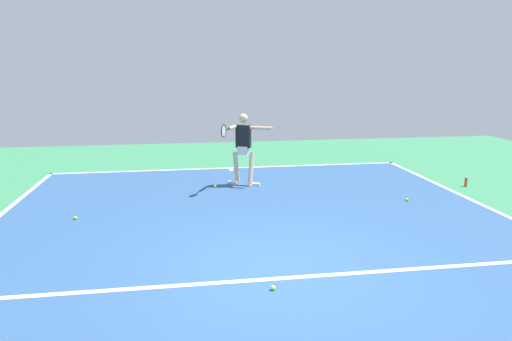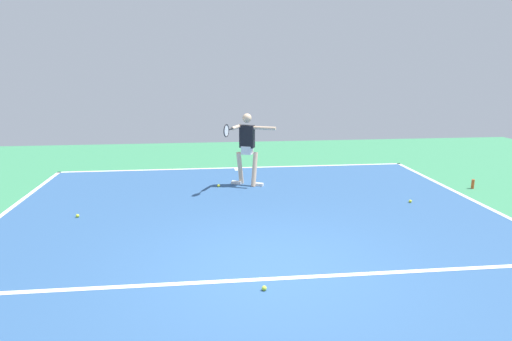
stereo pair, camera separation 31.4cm
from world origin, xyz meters
The scene contains 11 objects.
ground_plane centered at (0.00, 0.00, 0.00)m, with size 22.63×22.63×0.00m, color #388456.
court_surface centered at (0.00, 0.00, 0.00)m, with size 9.80×13.56×0.00m, color #2D5484.
court_line_baseline_near centered at (0.00, -6.73, 0.00)m, with size 9.80×0.10×0.01m, color white.
court_line_service centered at (0.00, 0.33, 0.00)m, with size 7.35×0.10×0.01m, color white.
court_line_centre_mark centered at (0.00, -6.53, 0.00)m, with size 0.10×0.30×0.01m, color white.
tennis_player centered at (-0.12, -4.74, 1.00)m, with size 1.26×1.11×1.75m.
tennis_ball_by_sideline centered at (0.57, -4.65, 0.03)m, with size 0.07×0.07×0.07m, color yellow.
tennis_ball_by_baseline centered at (3.34, -2.69, 0.03)m, with size 0.07×0.07×0.07m, color #CCE033.
tennis_ball_near_player centered at (0.18, 0.65, 0.03)m, with size 0.07×0.07×0.07m, color #C6E53D.
tennis_ball_centre_court centered at (-3.42, -2.87, 0.03)m, with size 0.07×0.07×0.07m, color yellow.
water_bottle centered at (-5.40, -3.81, 0.11)m, with size 0.07×0.07×0.22m, color #D84C1E.
Camera 1 is at (1.24, 6.00, 2.83)m, focal length 32.27 mm.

